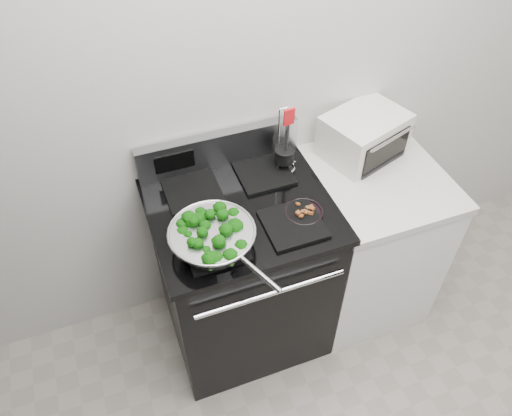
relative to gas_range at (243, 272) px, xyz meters
name	(u,v)px	position (x,y,z in m)	size (l,w,h in m)	color
back_wall	(279,74)	(0.30, 0.34, 0.86)	(4.00, 0.02, 2.70)	#BAB7B0
gas_range	(243,272)	(0.00, 0.00, 0.00)	(0.79, 0.69, 1.13)	black
counter	(364,240)	(0.68, 0.00, -0.03)	(0.62, 0.68, 0.92)	white
skillet	(213,237)	(-0.17, -0.16, 0.52)	(0.35, 0.53, 0.07)	silver
broccoli_pile	(212,233)	(-0.17, -0.16, 0.54)	(0.27, 0.27, 0.10)	black
bacon_plate	(304,211)	(0.24, -0.13, 0.48)	(0.16, 0.16, 0.04)	black
utensil_holder	(284,158)	(0.27, 0.17, 0.52)	(0.11, 0.11, 0.33)	silver
toaster_oven	(364,135)	(0.69, 0.18, 0.54)	(0.44, 0.39, 0.21)	white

